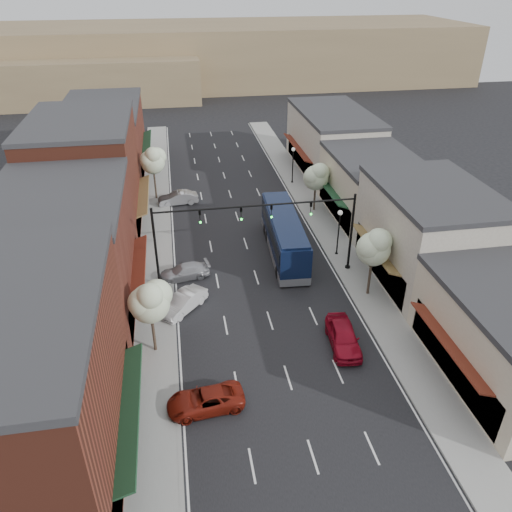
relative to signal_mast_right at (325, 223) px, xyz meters
name	(u,v)px	position (x,y,z in m)	size (l,w,h in m)	color
ground	(275,338)	(-5.62, -8.00, -4.62)	(160.00, 160.00, 0.00)	black
sidewalk_left	(156,228)	(-14.02, 10.50, -4.55)	(2.80, 73.00, 0.15)	gray
sidewalk_right	(319,216)	(2.78, 10.50, -4.55)	(2.80, 73.00, 0.15)	gray
curb_left	(170,227)	(-12.62, 10.50, -4.55)	(0.25, 73.00, 0.17)	gray
curb_right	(306,217)	(1.38, 10.50, -4.55)	(0.25, 73.00, 0.17)	gray
bldg_left_near	(18,392)	(-19.86, -16.00, 0.53)	(10.14, 14.10, 10.40)	maroon
bldg_left_midnear	(66,256)	(-19.85, -2.00, 0.03)	(10.14, 14.10, 9.40)	brown
bldg_left_midfar	(88,176)	(-19.86, 12.00, 0.78)	(10.14, 14.10, 10.90)	maroon
bldg_left_far	(105,139)	(-19.84, 28.00, -0.46)	(10.14, 18.10, 8.40)	brown
bldg_right_midnear	(428,234)	(8.10, -2.00, -0.72)	(9.14, 12.10, 7.90)	beige
bldg_right_midfar	(372,187)	(8.08, 10.00, -1.46)	(9.14, 12.10, 6.40)	beige
bldg_right_far	(332,141)	(8.09, 24.00, -0.96)	(9.14, 16.10, 7.40)	beige
hill_far	(193,54)	(-5.62, 82.00, 1.38)	(120.00, 30.00, 12.00)	#7A6647
hill_near	(67,78)	(-30.62, 70.00, -0.62)	(50.00, 20.00, 8.00)	#7A6647
signal_mast_right	(325,223)	(0.00, 0.00, 0.00)	(8.22, 0.46, 7.00)	black
signal_mast_left	(185,234)	(-11.24, 0.00, 0.00)	(8.22, 0.46, 7.00)	black
tree_right_near	(375,246)	(2.73, -4.05, -0.17)	(2.85, 2.65, 5.95)	#47382B
tree_right_far	(317,176)	(2.73, 11.95, -0.63)	(2.85, 2.65, 5.43)	#47382B
tree_left_near	(150,301)	(-13.87, -8.05, -0.40)	(2.85, 2.65, 5.69)	#47382B
tree_left_far	(153,160)	(-13.87, 17.95, -0.02)	(2.85, 2.65, 6.13)	#47382B
lamp_post_near	(339,225)	(2.18, 2.50, -1.62)	(0.44, 0.44, 4.44)	black
lamp_post_far	(293,159)	(2.18, 20.00, -1.62)	(0.44, 0.44, 4.44)	black
coach_bus	(284,234)	(-2.45, 3.72, -2.74)	(3.20, 11.93, 3.61)	#0D1837
red_hatchback	(343,336)	(-1.23, -9.60, -3.82)	(1.89, 4.71, 1.60)	maroon
parked_car_a	(206,400)	(-10.98, -13.64, -3.99)	(2.10, 4.55, 1.26)	maroon
parked_car_b	(183,302)	(-11.82, -3.58, -3.92)	(1.48, 4.26, 1.40)	beige
parked_car_c	(184,272)	(-11.57, 0.92, -4.01)	(1.73, 4.25, 1.23)	#A6A7AC
parked_car_e	(178,198)	(-11.55, 16.20, -3.91)	(1.50, 4.29, 1.41)	#A5A5AA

